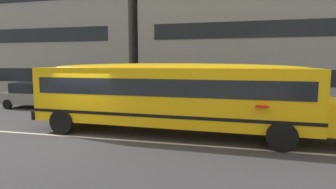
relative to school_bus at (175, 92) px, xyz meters
The scene contains 7 objects.
ground_plane 4.16m from the school_bus, 158.40° to the right, with size 400.00×400.00×0.00m, color #38383D.
sidewalk_far 8.05m from the school_bus, 116.58° to the left, with size 120.00×3.00×0.01m, color gray.
lane_centreline 4.16m from the school_bus, 158.40° to the right, with size 110.00×0.16×0.01m, color silver.
school_bus is the anchor object (origin of this frame).
parked_car_grey_beside_sign 11.22m from the school_bus, 157.54° to the left, with size 3.90×1.88×1.64m.
apartment_block_far_left 21.17m from the school_bus, 139.50° to the left, with size 20.50×9.72×13.30m.
apartment_block_far_centre 15.63m from the school_bus, 77.18° to the left, with size 15.90×11.91×13.30m.
Camera 1 is at (5.89, -9.43, 2.92)m, focal length 29.34 mm.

